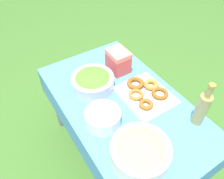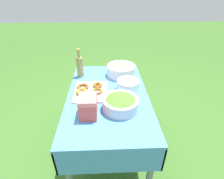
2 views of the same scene
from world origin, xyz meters
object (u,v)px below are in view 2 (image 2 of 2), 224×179
object	(u,v)px
salad_bowl	(120,103)
pasta_bowl	(121,69)
donut_platter	(90,91)
plate_stack	(128,85)
cooler_box	(88,106)
olive_oil_bottle	(80,66)

from	to	relation	value
salad_bowl	pasta_bowl	world-z (taller)	pasta_bowl
salad_bowl	donut_platter	xyz separation A→B (m)	(-0.25, -0.26, -0.04)
donut_platter	plate_stack	world-z (taller)	plate_stack
plate_stack	donut_platter	bearing A→B (deg)	-82.54
donut_platter	plate_stack	bearing A→B (deg)	97.46
pasta_bowl	plate_stack	size ratio (longest dim) A/B	1.45
plate_stack	cooler_box	xyz separation A→B (m)	(0.36, -0.35, 0.04)
olive_oil_bottle	cooler_box	size ratio (longest dim) A/B	1.82
salad_bowl	plate_stack	world-z (taller)	salad_bowl
olive_oil_bottle	cooler_box	xyz separation A→B (m)	(0.66, 0.13, -0.04)
olive_oil_bottle	cooler_box	world-z (taller)	olive_oil_bottle
cooler_box	olive_oil_bottle	bearing A→B (deg)	-168.64
olive_oil_bottle	donut_platter	bearing A→B (deg)	19.74
salad_bowl	plate_stack	bearing A→B (deg)	161.88
donut_platter	cooler_box	bearing A→B (deg)	1.78
pasta_bowl	cooler_box	xyz separation A→B (m)	(0.67, -0.31, 0.01)
salad_bowl	donut_platter	size ratio (longest dim) A/B	0.78
plate_stack	cooler_box	bearing A→B (deg)	-43.81
donut_platter	cooler_box	xyz separation A→B (m)	(0.32, 0.01, 0.07)
plate_stack	olive_oil_bottle	size ratio (longest dim) A/B	0.68
plate_stack	olive_oil_bottle	bearing A→B (deg)	-121.41
salad_bowl	olive_oil_bottle	size ratio (longest dim) A/B	0.94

